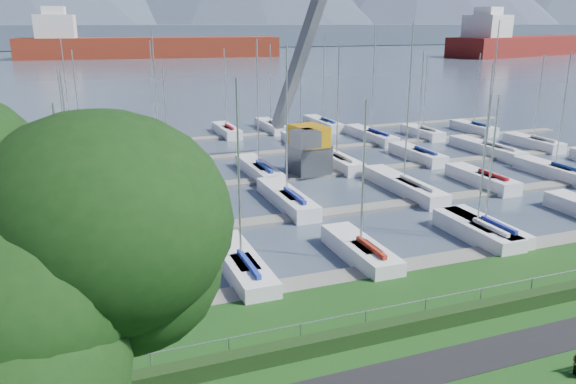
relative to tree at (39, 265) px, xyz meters
name	(u,v)px	position (x,y,z in m)	size (l,w,h in m)	color
path	(424,370)	(12.75, 3.24, -7.83)	(160.00, 2.00, 0.04)	black
water	(97,53)	(12.75, 266.24, -8.24)	(800.00, 540.00, 0.20)	#424F61
hedge	(390,329)	(12.75, 5.84, -7.49)	(80.00, 0.70, 0.70)	#1A3212
fence	(387,307)	(12.75, 6.24, -6.64)	(0.04, 0.04, 80.00)	gray
foothill	(90,36)	(12.75, 336.24, -1.84)	(900.00, 80.00, 12.00)	#465567
docks	(230,184)	(12.75, 32.24, -8.06)	(90.00, 41.60, 0.25)	gray
tree	(39,265)	(0.00, 0.00, 0.00)	(8.21, 9.14, 12.09)	black
crane	(309,111)	(20.77, 34.16, -2.51)	(6.13, 13.23, 22.35)	#515458
cargo_ship_mid	(141,48)	(27.68, 223.36, -4.31)	(101.86, 27.46, 21.50)	maroon
cargo_ship_east	(524,46)	(183.35, 183.21, -4.22)	(93.10, 41.84, 21.50)	maroon
sailboat_fleet	(210,115)	(11.91, 35.06, -2.51)	(74.33, 49.10, 13.74)	navy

